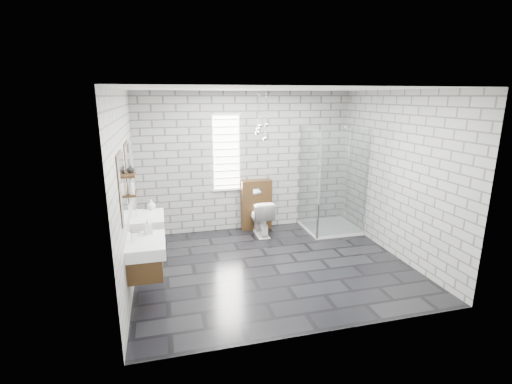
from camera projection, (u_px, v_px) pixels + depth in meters
name	position (u px, v px, depth m)	size (l,w,h in m)	color
floor	(273.00, 265.00, 5.89)	(4.20, 3.60, 0.02)	black
ceiling	(275.00, 88.00, 5.20)	(4.20, 3.60, 0.02)	white
wall_back	(246.00, 162.00, 7.24)	(4.20, 0.02, 2.70)	#9D9D98
wall_front	(325.00, 220.00, 3.85)	(4.20, 0.02, 2.70)	#9D9D98
wall_left	(126.00, 191.00, 5.04)	(0.02, 3.60, 2.70)	#9D9D98
wall_right	(397.00, 175.00, 6.06)	(0.02, 3.60, 2.70)	#9D9D98
vanity_left	(143.00, 248.00, 4.66)	(0.47, 0.70, 1.57)	#452D15
vanity_right	(145.00, 222.00, 5.62)	(0.47, 0.70, 1.57)	#452D15
shelf_lower	(132.00, 194.00, 5.02)	(0.14, 0.30, 0.03)	#452D15
shelf_upper	(130.00, 175.00, 4.95)	(0.14, 0.30, 0.03)	#452D15
window	(226.00, 153.00, 7.07)	(0.56, 0.05, 1.48)	white
cistern_panel	(256.00, 205.00, 7.40)	(0.60, 0.20, 1.00)	#452D15
flush_plate	(258.00, 191.00, 7.22)	(0.18, 0.01, 0.12)	silver
shower_enclosure	(329.00, 207.00, 7.23)	(1.00, 1.00, 2.03)	white
pendant_cluster	(262.00, 129.00, 6.71)	(0.28, 0.23, 0.89)	silver
toilet	(261.00, 217.00, 7.10)	(0.39, 0.68, 0.69)	white
soap_bottle_a	(148.00, 226.00, 4.85)	(0.09, 0.09, 0.21)	#B2B2B2
soap_bottle_b	(151.00, 204.00, 5.90)	(0.12, 0.12, 0.16)	#B2B2B2
soap_bottle_c	(131.00, 187.00, 4.89)	(0.08, 0.08, 0.21)	#B2B2B2
vase	(131.00, 169.00, 5.00)	(0.10, 0.10, 0.11)	#B2B2B2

